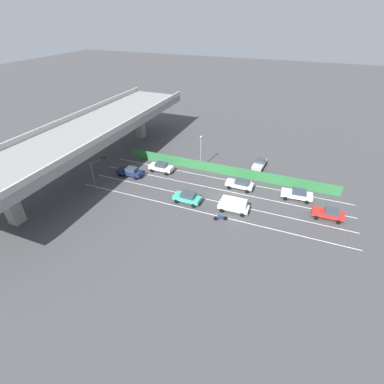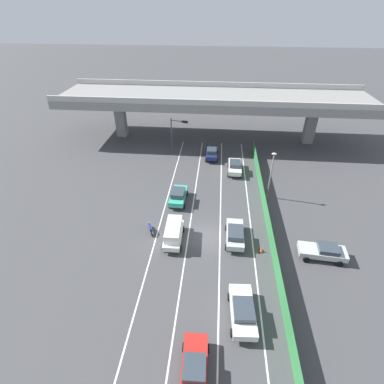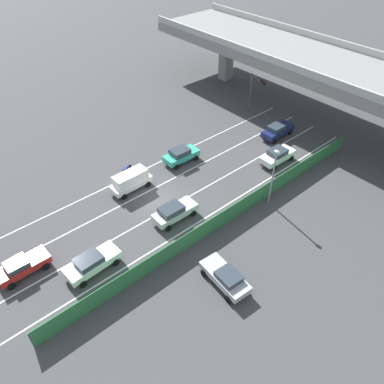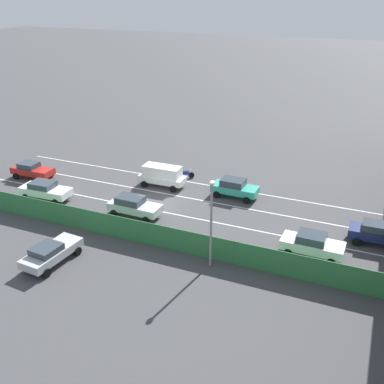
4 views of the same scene
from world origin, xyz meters
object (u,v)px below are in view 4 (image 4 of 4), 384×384
Objects in this scene: car_sedan_silver at (134,205)px; car_hatchback_white at (312,244)px; car_sedan_red at (32,170)px; street_lamp at (211,215)px; motorcycle at (185,174)px; car_sedan_navy at (380,233)px; parked_wagon_silver at (51,252)px; car_van_white at (162,175)px; car_sedan_white at (45,190)px; traffic_cone at (102,223)px; car_taxi_teal at (234,187)px.

car_hatchback_white is at bearing 88.36° from car_sedan_silver.
car_sedan_red is 0.68× the size of street_lamp.
car_sedan_silver is 2.46× the size of motorcycle.
car_sedan_red is 0.92× the size of car_sedan_navy.
parked_wagon_silver is at bearing -6.99° from motorcycle.
street_lamp reaches higher than car_van_white.
street_lamp reaches higher than motorcycle.
car_van_white is 3.06m from motorcycle.
parked_wagon_silver is (8.26, 7.37, -0.05)m from car_sedan_white.
car_van_white is 14.53m from street_lamp.
car_van_white is 0.96× the size of car_sedan_navy.
parked_wagon_silver reaches higher than traffic_cone.
car_hatchback_white reaches higher than car_sedan_white.
traffic_cone is (9.15, -0.81, -0.91)m from car_van_white.
car_sedan_navy is 21.40m from traffic_cone.
car_taxi_teal is 7.18× the size of traffic_cone.
car_hatchback_white is 17.23m from motorcycle.
car_sedan_navy is 13.36m from street_lamp.
car_sedan_silver is at bearing -3.44° from motorcycle.
car_sedan_white is at bearing 52.67° from car_sedan_red.
car_sedan_red reaches higher than traffic_cone.
car_van_white is at bearing 176.00° from parked_wagon_silver.
car_sedan_silver is 0.94× the size of car_sedan_white.
motorcycle is (-6.06, -18.64, -0.47)m from car_sedan_navy.
car_taxi_teal is 0.67× the size of street_lamp.
car_sedan_silver is at bearing 5.08° from car_van_white.
car_sedan_silver is 19.45m from car_sedan_navy.
car_taxi_teal is (-6.90, 6.57, 0.01)m from car_sedan_silver.
car_sedan_navy is at bearing 90.06° from car_sedan_red.
car_taxi_teal is 13.16m from car_sedan_navy.
motorcycle is 12.06m from traffic_cone.
car_sedan_navy is at bearing 97.05° from car_sedan_white.
car_sedan_red is 1.01× the size of car_taxi_teal.
parked_wagon_silver is (15.06, -1.05, -0.32)m from car_van_white.
car_van_white is at bearing -86.54° from car_taxi_teal.
motorcycle is (-6.09, 14.08, -0.43)m from car_sedan_red.
car_hatchback_white is 23.82m from car_sedan_white.
car_hatchback_white is 0.93× the size of car_sedan_white.
car_sedan_navy is at bearing 125.72° from street_lamp.
parked_wagon_silver is at bearing 45.44° from car_sedan_red.
car_van_white is (0.43, -7.15, 0.24)m from car_taxi_teal.
traffic_cone is at bearing -74.16° from car_sedan_navy.
traffic_cone is at bearing -5.04° from car_van_white.
car_sedan_navy reaches higher than motorcycle.
car_sedan_red is 2.36× the size of motorcycle.
car_taxi_teal is (-7.32, -8.25, 0.00)m from car_hatchback_white.
parked_wagon_silver is (15.49, -8.20, -0.08)m from car_taxi_teal.
car_taxi_teal is at bearing 152.10° from parked_wagon_silver.
street_lamp is at bearing 62.74° from car_sedan_silver.
parked_wagon_silver is at bearing -63.59° from car_hatchback_white.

